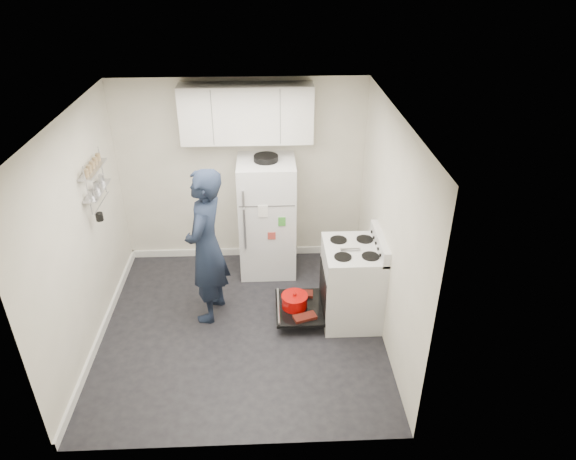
{
  "coord_description": "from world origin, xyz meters",
  "views": [
    {
      "loc": [
        0.33,
        -4.65,
        3.93
      ],
      "look_at": [
        0.55,
        0.42,
        1.05
      ],
      "focal_mm": 32.0,
      "sensor_mm": 36.0,
      "label": 1
    }
  ],
  "objects_px": {
    "electric_range": "(350,284)",
    "open_oven_door": "(297,304)",
    "refrigerator": "(267,216)",
    "person": "(206,247)"
  },
  "relations": [
    {
      "from": "electric_range",
      "to": "refrigerator",
      "type": "distance_m",
      "value": 1.48
    },
    {
      "from": "refrigerator",
      "to": "open_oven_door",
      "type": "bearing_deg",
      "value": -73.29
    },
    {
      "from": "electric_range",
      "to": "open_oven_door",
      "type": "xyz_separation_m",
      "value": [
        -0.61,
        0.0,
        -0.27
      ]
    },
    {
      "from": "electric_range",
      "to": "refrigerator",
      "type": "bearing_deg",
      "value": 130.63
    },
    {
      "from": "electric_range",
      "to": "open_oven_door",
      "type": "distance_m",
      "value": 0.67
    },
    {
      "from": "refrigerator",
      "to": "electric_range",
      "type": "bearing_deg",
      "value": -49.37
    },
    {
      "from": "open_oven_door",
      "to": "person",
      "type": "bearing_deg",
      "value": 172.67
    },
    {
      "from": "refrigerator",
      "to": "person",
      "type": "distance_m",
      "value": 1.2
    },
    {
      "from": "open_oven_door",
      "to": "refrigerator",
      "type": "distance_m",
      "value": 1.29
    },
    {
      "from": "person",
      "to": "electric_range",
      "type": "bearing_deg",
      "value": 98.94
    }
  ]
}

